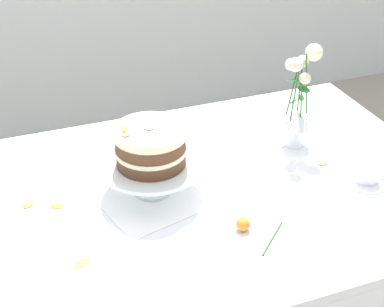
{
  "coord_description": "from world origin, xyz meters",
  "views": [
    {
      "loc": [
        -0.56,
        -1.29,
        1.72
      ],
      "look_at": [
        -0.08,
        0.01,
        0.86
      ],
      "focal_mm": 53.93,
      "sensor_mm": 36.0,
      "label": 1
    }
  ],
  "objects_px": {
    "fallen_rose": "(245,225)",
    "flower_vase": "(298,104)",
    "layer_cake": "(151,146)",
    "teacup": "(367,175)",
    "cake_stand": "(152,168)",
    "dining_table": "(219,213)"
  },
  "relations": [
    {
      "from": "layer_cake",
      "to": "fallen_rose",
      "type": "relative_size",
      "value": 1.55
    },
    {
      "from": "layer_cake",
      "to": "fallen_rose",
      "type": "distance_m",
      "value": 0.34
    },
    {
      "from": "cake_stand",
      "to": "fallen_rose",
      "type": "distance_m",
      "value": 0.32
    },
    {
      "from": "layer_cake",
      "to": "flower_vase",
      "type": "relative_size",
      "value": 0.6
    },
    {
      "from": "teacup",
      "to": "fallen_rose",
      "type": "xyz_separation_m",
      "value": [
        -0.44,
        -0.08,
        -0.01
      ]
    },
    {
      "from": "cake_stand",
      "to": "fallen_rose",
      "type": "bearing_deg",
      "value": -55.11
    },
    {
      "from": "cake_stand",
      "to": "fallen_rose",
      "type": "height_order",
      "value": "cake_stand"
    },
    {
      "from": "dining_table",
      "to": "teacup",
      "type": "distance_m",
      "value": 0.45
    },
    {
      "from": "fallen_rose",
      "to": "flower_vase",
      "type": "bearing_deg",
      "value": 45.34
    },
    {
      "from": "flower_vase",
      "to": "fallen_rose",
      "type": "height_order",
      "value": "flower_vase"
    },
    {
      "from": "layer_cake",
      "to": "teacup",
      "type": "distance_m",
      "value": 0.65
    },
    {
      "from": "cake_stand",
      "to": "fallen_rose",
      "type": "relative_size",
      "value": 2.19
    },
    {
      "from": "dining_table",
      "to": "layer_cake",
      "type": "bearing_deg",
      "value": 164.28
    },
    {
      "from": "flower_vase",
      "to": "layer_cake",
      "type": "bearing_deg",
      "value": -169.79
    },
    {
      "from": "dining_table",
      "to": "teacup",
      "type": "bearing_deg",
      "value": -15.96
    },
    {
      "from": "teacup",
      "to": "dining_table",
      "type": "bearing_deg",
      "value": 164.04
    },
    {
      "from": "cake_stand",
      "to": "flower_vase",
      "type": "height_order",
      "value": "flower_vase"
    },
    {
      "from": "cake_stand",
      "to": "teacup",
      "type": "bearing_deg",
      "value": -15.89
    },
    {
      "from": "flower_vase",
      "to": "teacup",
      "type": "relative_size",
      "value": 2.56
    },
    {
      "from": "dining_table",
      "to": "cake_stand",
      "type": "height_order",
      "value": "cake_stand"
    },
    {
      "from": "layer_cake",
      "to": "flower_vase",
      "type": "distance_m",
      "value": 0.53
    },
    {
      "from": "cake_stand",
      "to": "layer_cake",
      "type": "xyz_separation_m",
      "value": [
        -0.0,
        0.0,
        0.07
      ]
    }
  ]
}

